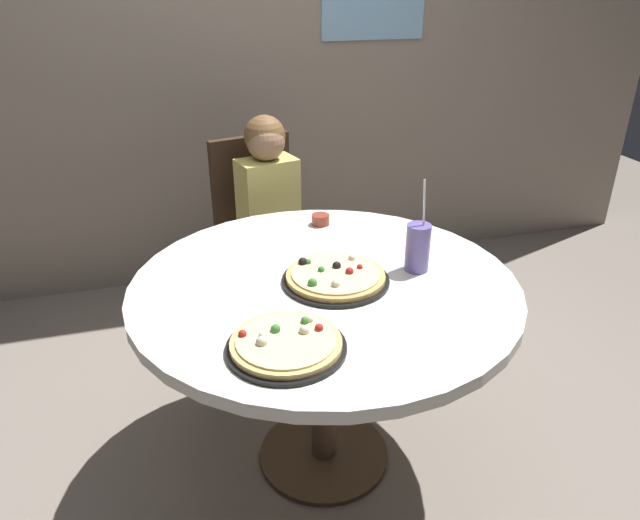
# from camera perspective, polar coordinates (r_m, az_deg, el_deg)

# --- Properties ---
(ground_plane) EXTENTS (8.00, 8.00, 0.00)m
(ground_plane) POSITION_cam_1_polar(r_m,az_deg,el_deg) (2.31, 0.36, -18.65)
(ground_plane) COLOR slate
(wall_with_window) EXTENTS (5.20, 0.14, 2.90)m
(wall_with_window) POSITION_cam_1_polar(r_m,az_deg,el_deg) (3.26, -8.47, 22.94)
(wall_with_window) COLOR gray
(wall_with_window) RESTS_ON ground_plane
(dining_table) EXTENTS (1.24, 1.24, 0.75)m
(dining_table) POSITION_cam_1_polar(r_m,az_deg,el_deg) (1.90, 0.42, -4.55)
(dining_table) COLOR silver
(dining_table) RESTS_ON ground_plane
(chair_wooden) EXTENTS (0.48, 0.48, 0.95)m
(chair_wooden) POSITION_cam_1_polar(r_m,az_deg,el_deg) (2.84, -5.84, 3.39)
(chair_wooden) COLOR #382619
(chair_wooden) RESTS_ON ground_plane
(diner_child) EXTENTS (0.33, 0.43, 1.08)m
(diner_child) POSITION_cam_1_polar(r_m,az_deg,el_deg) (2.70, -4.28, 1.18)
(diner_child) COLOR #3F4766
(diner_child) RESTS_ON ground_plane
(pizza_veggie) EXTENTS (0.32, 0.32, 0.05)m
(pizza_veggie) POSITION_cam_1_polar(r_m,az_deg,el_deg) (1.53, -3.36, -8.25)
(pizza_veggie) COLOR black
(pizza_veggie) RESTS_ON dining_table
(pizza_cheese) EXTENTS (0.34, 0.34, 0.05)m
(pizza_cheese) POSITION_cam_1_polar(r_m,az_deg,el_deg) (1.84, 1.51, -1.69)
(pizza_cheese) COLOR black
(pizza_cheese) RESTS_ON dining_table
(soda_cup) EXTENTS (0.08, 0.08, 0.31)m
(soda_cup) POSITION_cam_1_polar(r_m,az_deg,el_deg) (1.91, 9.59, 1.24)
(soda_cup) COLOR #6659A5
(soda_cup) RESTS_ON dining_table
(sauce_bowl) EXTENTS (0.07, 0.07, 0.04)m
(sauce_bowl) POSITION_cam_1_polar(r_m,az_deg,el_deg) (2.27, 0.06, 4.00)
(sauce_bowl) COLOR brown
(sauce_bowl) RESTS_ON dining_table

